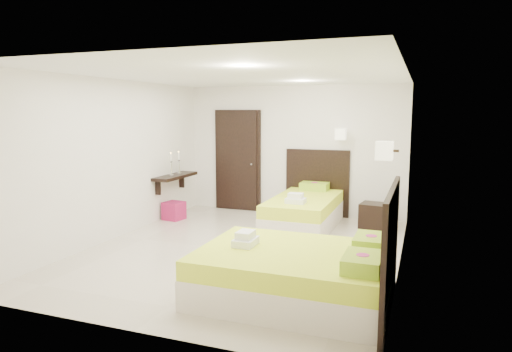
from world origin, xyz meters
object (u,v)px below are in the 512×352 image
(bed_single, at_px, (305,209))
(bed_double, at_px, (301,272))
(nightstand, at_px, (375,216))
(ottoman, at_px, (174,211))

(bed_single, height_order, bed_double, bed_single)
(nightstand, bearing_deg, bed_single, -156.52)
(bed_double, height_order, nightstand, bed_double)
(bed_double, bearing_deg, nightstand, 82.91)
(bed_single, relative_size, nightstand, 4.27)
(bed_single, xyz_separation_m, bed_double, (0.76, -3.21, -0.01))
(bed_single, distance_m, nightstand, 1.26)
(bed_single, bearing_deg, ottoman, -171.95)
(bed_single, relative_size, ottoman, 6.16)
(bed_double, xyz_separation_m, nightstand, (0.44, 3.55, -0.09))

